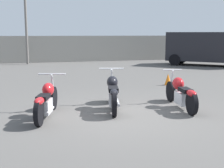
% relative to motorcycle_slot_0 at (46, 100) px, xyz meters
% --- Properties ---
extents(ground_plane, '(60.00, 60.00, 0.00)m').
position_rel_motorcycle_slot_0_xyz_m(ground_plane, '(1.74, -0.22, -0.41)').
color(ground_plane, '#514F4C').
extents(fence_back, '(40.00, 0.04, 1.80)m').
position_rel_motorcycle_slot_0_xyz_m(fence_back, '(1.74, 14.39, 0.49)').
color(fence_back, '#9E998E').
rests_on(fence_back, ground_plane).
extents(motorcycle_slot_0, '(0.88, 2.07, 0.96)m').
position_rel_motorcycle_slot_0_xyz_m(motorcycle_slot_0, '(0.00, 0.00, 0.00)').
color(motorcycle_slot_0, black).
rests_on(motorcycle_slot_0, ground_plane).
extents(motorcycle_slot_1, '(0.79, 2.17, 1.01)m').
position_rel_motorcycle_slot_0_xyz_m(motorcycle_slot_1, '(1.73, 0.38, 0.03)').
color(motorcycle_slot_1, black).
rests_on(motorcycle_slot_1, ground_plane).
extents(motorcycle_slot_2, '(0.57, 2.16, 0.96)m').
position_rel_motorcycle_slot_0_xyz_m(motorcycle_slot_2, '(3.52, 0.05, -0.00)').
color(motorcycle_slot_2, black).
rests_on(motorcycle_slot_2, ground_plane).
extents(parked_van, '(4.69, 4.44, 2.04)m').
position_rel_motorcycle_slot_0_xyz_m(parked_van, '(10.20, 9.72, 0.73)').
color(parked_van, black).
rests_on(parked_van, ground_plane).
extents(traffic_cone_far, '(0.26, 0.26, 0.44)m').
position_rel_motorcycle_slot_0_xyz_m(traffic_cone_far, '(4.79, 3.55, -0.19)').
color(traffic_cone_far, orange).
rests_on(traffic_cone_far, ground_plane).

